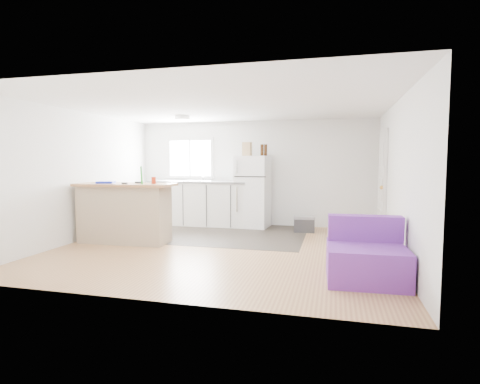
# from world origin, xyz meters

# --- Properties ---
(room) EXTENTS (5.51, 5.01, 2.41)m
(room) POSITION_xyz_m (0.00, 0.00, 1.20)
(room) COLOR #9D6741
(room) RESTS_ON ground
(vinyl_zone) EXTENTS (4.05, 2.50, 0.00)m
(vinyl_zone) POSITION_xyz_m (-0.73, 1.25, 0.00)
(vinyl_zone) COLOR #312B25
(vinyl_zone) RESTS_ON floor
(window) EXTENTS (1.18, 0.06, 0.98)m
(window) POSITION_xyz_m (-1.55, 2.49, 1.55)
(window) COLOR white
(window) RESTS_ON back_wall
(interior_door) EXTENTS (0.11, 0.92, 2.10)m
(interior_door) POSITION_xyz_m (2.72, 1.55, 1.02)
(interior_door) COLOR white
(interior_door) RESTS_ON right_wall
(ceiling_fixture) EXTENTS (0.30, 0.30, 0.07)m
(ceiling_fixture) POSITION_xyz_m (-1.20, 1.20, 2.36)
(ceiling_fixture) COLOR white
(ceiling_fixture) RESTS_ON ceiling
(kitchen_cabinets) EXTENTS (2.31, 0.76, 1.32)m
(kitchen_cabinets) POSITION_xyz_m (-1.19, 2.15, 0.52)
(kitchen_cabinets) COLOR white
(kitchen_cabinets) RESTS_ON floor
(peninsula) EXTENTS (1.78, 0.74, 1.08)m
(peninsula) POSITION_xyz_m (-1.85, 0.01, 0.55)
(peninsula) COLOR tan
(peninsula) RESTS_ON floor
(refrigerator) EXTENTS (0.75, 0.72, 1.60)m
(refrigerator) POSITION_xyz_m (0.07, 2.15, 0.80)
(refrigerator) COLOR white
(refrigerator) RESTS_ON floor
(cooler) EXTENTS (0.47, 0.34, 0.33)m
(cooler) POSITION_xyz_m (1.24, 1.83, 0.17)
(cooler) COLOR #313134
(cooler) RESTS_ON floor
(purple_seat) EXTENTS (0.97, 0.92, 0.77)m
(purple_seat) POSITION_xyz_m (2.23, -1.19, 0.28)
(purple_seat) COLOR purple
(purple_seat) RESTS_ON floor
(cleaner_jug) EXTENTS (0.16, 0.13, 0.31)m
(cleaner_jug) POSITION_xyz_m (-1.42, -0.04, 0.14)
(cleaner_jug) COLOR silver
(cleaner_jug) RESTS_ON floor
(mop) EXTENTS (0.28, 0.39, 1.40)m
(mop) POSITION_xyz_m (-1.54, -0.14, 0.23)
(mop) COLOR green
(mop) RESTS_ON floor
(red_cup) EXTENTS (0.09, 0.09, 0.12)m
(red_cup) POSITION_xyz_m (-1.27, 0.03, 1.14)
(red_cup) COLOR #B8260B
(red_cup) RESTS_ON peninsula
(blue_tray) EXTENTS (0.35, 0.29, 0.04)m
(blue_tray) POSITION_xyz_m (-2.18, -0.05, 1.10)
(blue_tray) COLOR #1525CC
(blue_tray) RESTS_ON peninsula
(tool_a) EXTENTS (0.14, 0.05, 0.03)m
(tool_a) POSITION_xyz_m (-1.59, 0.09, 1.09)
(tool_a) COLOR black
(tool_a) RESTS_ON peninsula
(tool_b) EXTENTS (0.10, 0.05, 0.03)m
(tool_b) POSITION_xyz_m (-1.75, -0.13, 1.09)
(tool_b) COLOR black
(tool_b) RESTS_ON peninsula
(cardboard_box) EXTENTS (0.22, 0.15, 0.30)m
(cardboard_box) POSITION_xyz_m (-0.05, 2.07, 1.75)
(cardboard_box) COLOR tan
(cardboard_box) RESTS_ON refrigerator
(bottle_left) EXTENTS (0.08, 0.08, 0.25)m
(bottle_left) POSITION_xyz_m (0.29, 2.08, 1.72)
(bottle_left) COLOR #341B09
(bottle_left) RESTS_ON refrigerator
(bottle_right) EXTENTS (0.08, 0.08, 0.25)m
(bottle_right) POSITION_xyz_m (0.36, 2.11, 1.72)
(bottle_right) COLOR #341B09
(bottle_right) RESTS_ON refrigerator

